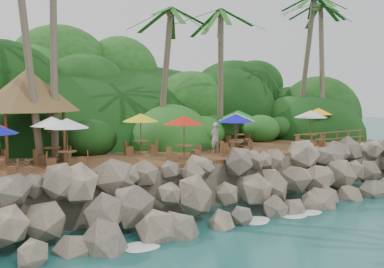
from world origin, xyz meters
TOP-DOWN VIEW (x-y plane):
  - ground at (0.00, 0.00)m, footprint 140.00×140.00m
  - land_base at (0.00, 16.00)m, footprint 32.00×25.20m
  - jungle_hill at (0.00, 23.50)m, footprint 44.80×28.00m
  - seawall at (0.00, 2.00)m, footprint 29.00×4.00m
  - terrace at (0.00, 6.00)m, footprint 26.00×5.00m
  - jungle_foliage at (0.00, 15.00)m, footprint 44.00×16.00m
  - foam_line at (0.00, 0.30)m, footprint 25.20×0.80m
  - palapa at (-7.66, 9.88)m, footprint 5.37×5.37m
  - dining_clusters at (-1.02, 5.91)m, footprint 23.47×5.10m
  - railing at (8.40, 3.65)m, footprint 6.10×0.10m
  - waiter at (1.45, 5.85)m, footprint 0.63×0.44m

SIDE VIEW (x-z plane):
  - ground at x=0.00m, z-range 0.00..0.00m
  - jungle_hill at x=0.00m, z-range -7.70..7.70m
  - jungle_foliage at x=0.00m, z-range -6.00..6.00m
  - foam_line at x=0.00m, z-range 0.00..0.06m
  - land_base at x=0.00m, z-range 0.00..2.10m
  - seawall at x=0.00m, z-range 0.00..2.30m
  - terrace at x=0.00m, z-range 2.10..2.30m
  - railing at x=8.40m, z-range 2.41..3.41m
  - waiter at x=1.45m, z-range 2.30..3.97m
  - dining_clusters at x=-1.02m, z-range 3.03..5.26m
  - palapa at x=-7.66m, z-range 3.49..8.09m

